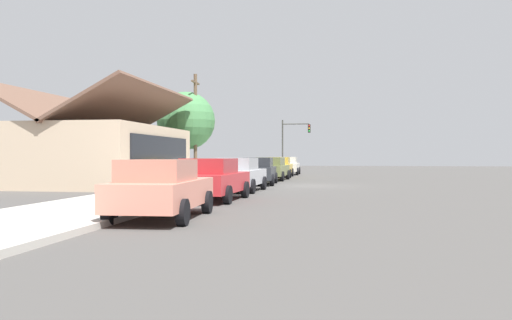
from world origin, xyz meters
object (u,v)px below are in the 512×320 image
(shade_tree, at_px, (186,121))
(car_mustard, at_px, (280,167))
(car_coral, at_px, (162,189))
(fire_hydrant_red, at_px, (150,192))
(car_olive, at_px, (272,168))
(utility_pole_wooden, at_px, (195,124))
(car_silver, at_px, (238,174))
(car_charcoal, at_px, (259,171))
(traffic_light_main, at_px, (293,137))
(car_ivory, at_px, (288,166))
(car_cherry, at_px, (212,179))

(shade_tree, bearing_deg, car_mustard, -53.64)
(car_coral, distance_m, fire_hydrant_red, 3.30)
(car_olive, bearing_deg, utility_pole_wooden, 89.45)
(car_silver, bearing_deg, car_olive, 1.52)
(car_coral, distance_m, car_olive, 22.39)
(car_charcoal, xyz_separation_m, traffic_light_main, (20.62, -0.20, 2.68))
(car_silver, bearing_deg, car_charcoal, 1.34)
(car_silver, bearing_deg, car_coral, -177.70)
(car_silver, relative_size, shade_tree, 0.73)
(car_charcoal, xyz_separation_m, car_ivory, (16.44, -0.05, 0.00))
(car_olive, distance_m, utility_pole_wooden, 6.32)
(car_ivory, bearing_deg, car_charcoal, 178.88)
(shade_tree, distance_m, fire_hydrant_red, 21.14)
(car_mustard, height_order, car_ivory, same)
(shade_tree, bearing_deg, traffic_light_main, -24.44)
(car_olive, relative_size, shade_tree, 0.75)
(shade_tree, xyz_separation_m, utility_pole_wooden, (-0.56, -0.86, -0.28))
(car_charcoal, bearing_deg, fire_hydrant_red, 170.75)
(car_cherry, xyz_separation_m, car_silver, (5.14, 0.00, -0.00))
(car_olive, distance_m, shade_tree, 7.24)
(utility_pole_wooden, bearing_deg, car_cherry, -162.23)
(car_charcoal, bearing_deg, car_silver, 176.06)
(car_cherry, xyz_separation_m, car_ivory, (27.57, -0.12, -0.00))
(car_cherry, height_order, car_silver, same)
(car_olive, height_order, car_ivory, same)
(car_cherry, bearing_deg, car_coral, -177.44)
(fire_hydrant_red, bearing_deg, traffic_light_main, -2.75)
(car_coral, bearing_deg, fire_hydrant_red, 23.87)
(car_olive, distance_m, traffic_light_main, 15.37)
(car_cherry, relative_size, utility_pole_wooden, 0.63)
(car_coral, bearing_deg, utility_pole_wooden, 11.20)
(utility_pole_wooden, height_order, fire_hydrant_red, utility_pole_wooden)
(car_coral, bearing_deg, car_mustard, -2.29)
(shade_tree, height_order, fire_hydrant_red, shade_tree)
(car_silver, relative_size, utility_pole_wooden, 0.62)
(car_coral, bearing_deg, car_ivory, -2.46)
(car_silver, xyz_separation_m, car_charcoal, (5.99, -0.07, -0.00))
(car_charcoal, relative_size, fire_hydrant_red, 6.78)
(car_mustard, height_order, utility_pole_wooden, utility_pole_wooden)
(car_ivory, xyz_separation_m, shade_tree, (-10.17, 6.37, 3.39))
(shade_tree, height_order, traffic_light_main, shade_tree)
(car_cherry, xyz_separation_m, traffic_light_main, (31.76, -0.26, 2.67))
(car_charcoal, bearing_deg, traffic_light_main, -3.81)
(shade_tree, xyz_separation_m, traffic_light_main, (14.35, -6.52, -0.72))
(car_ivory, height_order, shade_tree, shade_tree)
(car_silver, distance_m, car_olive, 11.48)
(car_coral, bearing_deg, shade_tree, 12.88)
(car_silver, height_order, car_charcoal, same)
(car_silver, height_order, car_olive, same)
(car_mustard, bearing_deg, car_cherry, 178.22)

